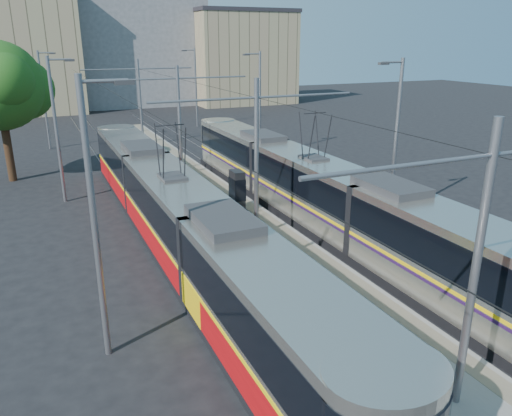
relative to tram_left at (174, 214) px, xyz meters
name	(u,v)px	position (x,y,z in m)	size (l,w,h in m)	color
ground	(359,330)	(3.60, -8.58, -1.71)	(160.00, 160.00, 0.00)	black
platform	(196,188)	(3.60, 8.42, -1.56)	(4.00, 50.00, 0.30)	gray
tactile_strip_left	(173,189)	(2.15, 8.42, -1.40)	(0.70, 50.00, 0.01)	gray
tactile_strip_right	(218,183)	(5.05, 8.42, -1.40)	(0.70, 50.00, 0.01)	gray
rails	(196,190)	(3.60, 8.42, -1.69)	(8.71, 70.00, 0.03)	gray
tram_left	(174,214)	(0.00, 0.00, 0.00)	(2.43, 30.16, 5.50)	black
tram_right	(312,187)	(7.20, 0.65, 0.15)	(2.43, 29.06, 5.50)	black
catenary	(209,124)	(3.60, 5.57, 2.82)	(9.20, 70.00, 7.00)	slate
street_lamps	(175,114)	(3.60, 12.42, 2.47)	(15.18, 38.22, 8.00)	slate
shelter	(237,190)	(4.14, 3.03, -0.28)	(0.62, 0.99, 2.16)	black
tree	(5,87)	(-6.31, 15.84, 4.27)	(6.09, 5.63, 8.85)	#382314
building_left	(9,52)	(-6.40, 51.42, 5.69)	(16.32, 12.24, 14.77)	#988C67
building_centre	(133,43)	(9.60, 55.42, 6.67)	(18.36, 14.28, 16.72)	gray
building_right	(240,57)	(23.60, 49.42, 4.74)	(14.28, 10.20, 12.88)	#988C67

